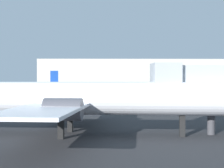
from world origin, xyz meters
TOP-DOWN VIEW (x-y plane):
  - airplane_at_gate at (-0.58, 19.07)m, footprint 34.41×25.44m
  - airplane_far_left at (-3.73, 88.66)m, footprint 26.17×19.32m
  - terminal_building at (19.34, 131.13)m, footprint 87.56×26.58m

SIDE VIEW (x-z plane):
  - airplane_far_left at x=-3.73m, z-range -1.10..6.55m
  - airplane_at_gate at x=-0.58m, z-range -1.76..8.37m
  - terminal_building at x=19.34m, z-range 0.00..13.08m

